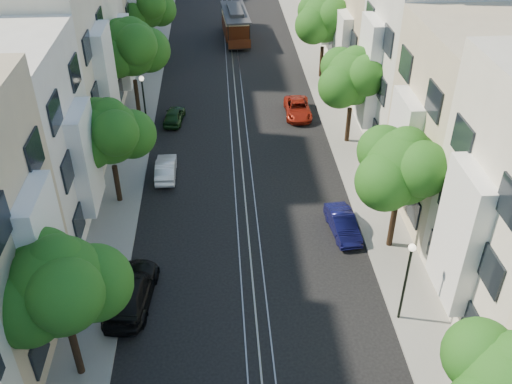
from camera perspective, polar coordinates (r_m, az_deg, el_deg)
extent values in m
plane|color=black|center=(45.42, -2.05, 9.67)|extent=(200.00, 200.00, 0.00)
cube|color=gray|center=(46.16, 7.11, 9.92)|extent=(2.50, 80.00, 0.12)
cube|color=gray|center=(45.77, -11.28, 9.30)|extent=(2.50, 80.00, 0.12)
cube|color=gray|center=(45.40, -2.75, 9.65)|extent=(0.06, 80.00, 0.02)
cube|color=gray|center=(45.41, -2.05, 9.68)|extent=(0.06, 80.00, 0.02)
cube|color=gray|center=(45.43, -1.35, 9.70)|extent=(0.06, 80.00, 0.02)
cube|color=tan|center=(45.42, -2.05, 9.67)|extent=(0.08, 80.00, 0.01)
cube|color=white|center=(24.33, 19.79, -4.16)|extent=(0.90, 3.04, 6.05)
cube|color=beige|center=(31.73, 21.28, 5.79)|extent=(7.00, 8.00, 10.00)
cube|color=white|center=(30.73, 14.50, 4.47)|extent=(0.90, 3.04, 5.50)
cube|color=silver|center=(38.05, 17.12, 12.96)|extent=(7.00, 8.00, 12.00)
cube|color=white|center=(37.26, 11.26, 11.76)|extent=(0.90, 3.04, 6.60)
cube|color=#C6B28C|center=(45.66, 13.60, 14.98)|extent=(7.00, 8.00, 9.00)
cube|color=white|center=(44.95, 8.69, 14.24)|extent=(0.90, 3.04, 4.95)
cube|color=white|center=(52.21, 6.98, 17.95)|extent=(0.90, 3.04, 5.78)
cube|color=white|center=(23.55, -20.35, -6.02)|extent=(0.90, 3.04, 5.93)
cube|color=white|center=(30.85, -23.93, 4.08)|extent=(7.00, 8.00, 9.80)
cube|color=white|center=(30.11, -16.80, 3.23)|extent=(0.90, 3.04, 5.39)
cube|color=beige|center=(37.32, -20.88, 11.61)|extent=(7.00, 8.00, 11.76)
cube|color=white|center=(36.76, -14.82, 10.79)|extent=(0.90, 3.04, 6.47)
cube|color=silver|center=(45.05, -18.08, 13.87)|extent=(7.00, 8.00, 8.82)
cube|color=white|center=(44.53, -13.05, 13.46)|extent=(0.90, 3.04, 4.85)
cube|color=beige|center=(52.28, -16.47, 17.73)|extent=(7.00, 8.00, 10.29)
cube|color=white|center=(51.85, -12.04, 17.26)|extent=(0.90, 3.04, 5.66)
cylinder|color=black|center=(29.60, 13.45, -3.27)|extent=(0.30, 0.30, 2.45)
sphere|color=#224C13|center=(27.68, 14.40, 2.43)|extent=(3.64, 3.64, 3.64)
sphere|color=#224C13|center=(28.63, 16.11, 2.33)|extent=(2.91, 2.91, 2.91)
sphere|color=#224C13|center=(27.00, 12.79, 1.05)|extent=(2.84, 2.84, 2.84)
sphere|color=#224C13|center=(27.34, 14.81, 4.14)|extent=(2.18, 2.18, 2.18)
cylinder|color=black|center=(38.57, 9.20, 6.67)|extent=(0.30, 0.30, 2.38)
sphere|color=#224C13|center=(37.15, 9.68, 11.26)|extent=(3.54, 3.54, 3.54)
sphere|color=#224C13|center=(38.02, 11.11, 10.99)|extent=(2.83, 2.83, 2.83)
sphere|color=#224C13|center=(36.44, 8.38, 10.40)|extent=(2.76, 2.76, 2.76)
sphere|color=#224C13|center=(36.93, 9.94, 12.60)|extent=(2.12, 2.12, 2.12)
cylinder|color=black|center=(48.35, 6.55, 12.82)|extent=(0.30, 0.30, 2.52)
sphere|color=#224C13|center=(47.17, 6.84, 16.85)|extent=(3.74, 3.74, 3.74)
sphere|color=#224C13|center=(47.97, 8.05, 16.55)|extent=(3.00, 3.00, 3.00)
sphere|color=#224C13|center=(46.45, 5.76, 16.25)|extent=(2.92, 2.92, 2.92)
sphere|color=#224C13|center=(47.03, 7.02, 17.93)|extent=(2.25, 2.25, 2.25)
cylinder|color=black|center=(24.06, -17.56, -14.90)|extent=(0.30, 0.30, 2.45)
sphere|color=#224C13|center=(21.65, -19.14, -8.83)|extent=(3.64, 3.64, 3.64)
sphere|color=#224C13|center=(21.99, -15.88, -8.71)|extent=(2.91, 2.91, 2.91)
sphere|color=#224C13|center=(21.65, -21.83, -10.66)|extent=(2.84, 2.84, 2.84)
sphere|color=#224C13|center=(21.12, -19.27, -6.86)|extent=(2.18, 2.18, 2.18)
cylinder|color=black|center=(33.04, -13.71, 0.87)|extent=(0.30, 0.30, 2.27)
sphere|color=#224C13|center=(31.44, -14.50, 5.76)|extent=(3.38, 3.38, 3.38)
sphere|color=#224C13|center=(31.87, -12.32, 5.67)|extent=(2.70, 2.70, 2.70)
sphere|color=#224C13|center=(31.17, -16.32, 4.56)|extent=(2.64, 2.64, 2.64)
sphere|color=#224C13|center=(31.10, -14.53, 7.31)|extent=(2.03, 2.03, 2.03)
cylinder|color=black|center=(42.50, -11.80, 9.26)|extent=(0.30, 0.30, 2.62)
sphere|color=#224C13|center=(41.11, -12.42, 13.94)|extent=(3.90, 3.90, 3.90)
sphere|color=#224C13|center=(41.56, -10.73, 13.78)|extent=(3.12, 3.12, 3.12)
sphere|color=#224C13|center=(40.71, -13.83, 13.10)|extent=(3.04, 3.04, 3.04)
sphere|color=#224C13|center=(40.89, -12.42, 15.18)|extent=(2.34, 2.34, 2.34)
cylinder|color=black|center=(52.66, -10.53, 14.22)|extent=(0.30, 0.30, 2.38)
sphere|color=#224C13|center=(51.63, -10.94, 17.72)|extent=(3.54, 3.54, 3.54)
sphere|color=#224C13|center=(52.10, -9.58, 17.55)|extent=(2.83, 2.83, 2.83)
sphere|color=#224C13|center=(51.17, -12.07, 17.09)|extent=(2.76, 2.76, 2.76)
cylinder|color=black|center=(25.25, 14.67, -8.88)|extent=(0.12, 0.12, 4.00)
sphere|color=#FFF2CC|center=(23.97, 15.36, -5.38)|extent=(0.32, 0.32, 0.32)
cylinder|color=black|center=(39.40, -11.06, 8.40)|extent=(0.12, 0.12, 4.00)
sphere|color=#FFF2CC|center=(38.58, -11.39, 11.06)|extent=(0.32, 0.32, 0.32)
cube|color=black|center=(57.09, -2.05, 15.38)|extent=(2.52, 7.30, 0.27)
cube|color=#451B0B|center=(56.75, -2.07, 16.41)|extent=(2.44, 4.62, 2.15)
cube|color=beige|center=(56.51, -2.09, 17.19)|extent=(2.49, 4.67, 0.54)
cube|color=#2D2D30|center=(56.40, -2.10, 17.53)|extent=(2.70, 7.31, 0.16)
cube|color=#2D2D30|center=(56.34, -2.10, 17.75)|extent=(1.51, 4.11, 0.31)
imported|color=#0B0C38|center=(30.53, 8.68, -3.17)|extent=(1.55, 3.52, 1.12)
imported|color=maroon|center=(42.09, 4.20, 8.32)|extent=(1.91, 3.96, 1.09)
imported|color=black|center=(26.81, -12.41, -9.64)|extent=(2.44, 4.93, 1.38)
imported|color=silver|center=(35.19, -9.00, 2.36)|extent=(1.20, 3.36, 1.10)
imported|color=black|center=(41.45, -8.19, 7.60)|extent=(1.64, 3.25, 1.06)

